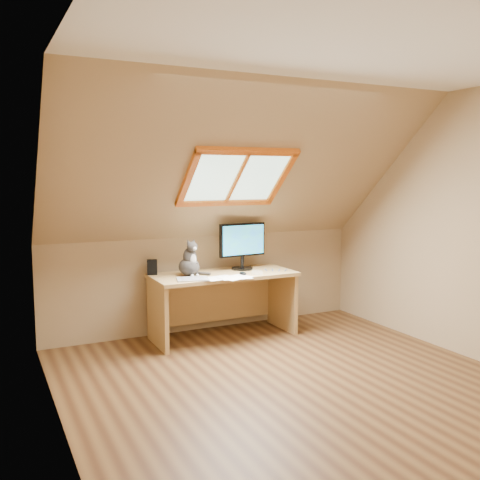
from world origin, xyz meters
TOP-DOWN VIEW (x-y plane):
  - ground at (0.00, 0.00)m, footprint 3.50×3.50m
  - room_shell at (0.00, -0.09)m, footprint 3.52×3.52m
  - desk at (0.01, 1.44)m, footprint 1.45×0.63m
  - monitor at (0.28, 1.48)m, footprint 0.53×0.22m
  - cat at (-0.34, 1.40)m, footprint 0.25×0.28m
  - desk_speaker at (-0.65, 1.63)m, footprint 0.12×0.12m
  - graphics_tablet at (-0.39, 1.19)m, footprint 0.34×0.28m
  - mouse at (0.14, 1.20)m, footprint 0.07×0.11m
  - papers at (-0.07, 1.12)m, footprint 0.35×0.30m
  - cables at (0.47, 1.26)m, footprint 0.51×0.26m

SIDE VIEW (x-z plane):
  - ground at x=0.00m, z-range 0.00..0.00m
  - desk at x=0.01m, z-range 0.12..0.78m
  - papers at x=-0.07m, z-range 0.66..0.67m
  - cables at x=0.47m, z-range 0.66..0.67m
  - graphics_tablet at x=-0.39m, z-range 0.66..0.67m
  - mouse at x=0.14m, z-range 0.66..0.69m
  - desk_speaker at x=-0.65m, z-range 0.66..0.80m
  - cat at x=-0.34m, z-range 0.61..0.98m
  - monitor at x=0.28m, z-range 0.70..1.18m
  - room_shell at x=0.00m, z-range 0.23..2.64m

